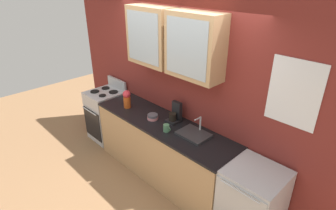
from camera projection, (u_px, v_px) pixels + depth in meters
name	position (u px, v px, depth m)	size (l,w,h in m)	color
ground_plane	(163.00, 173.00, 4.36)	(10.00, 10.00, 0.00)	#936B47
back_wall_unit	(179.00, 77.00, 3.90)	(4.96, 0.42, 2.79)	maroon
counter	(163.00, 149.00, 4.16)	(2.40, 0.67, 0.93)	tan
stove_range	(107.00, 115.00, 5.14)	(0.57, 0.65, 1.11)	silver
sink_faucet	(194.00, 134.00, 3.64)	(0.41, 0.32, 0.24)	#2D2D30
bowl_stack	(153.00, 117.00, 4.03)	(0.16, 0.16, 0.07)	#D87F84
vase	(127.00, 99.00, 4.33)	(0.12, 0.12, 0.29)	#BF4C19
cup_near_sink	(166.00, 128.00, 3.71)	(0.12, 0.08, 0.10)	#4C7F59
dishwasher	(251.00, 204.00, 3.18)	(0.62, 0.65, 0.93)	silver
coffee_maker	(175.00, 114.00, 3.95)	(0.17, 0.20, 0.29)	black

